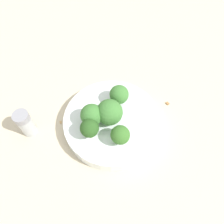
# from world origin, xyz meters

# --- Properties ---
(ground_plane) EXTENTS (3.00, 3.00, 0.00)m
(ground_plane) POSITION_xyz_m (0.00, 0.00, 0.00)
(ground_plane) COLOR beige
(bowl) EXTENTS (0.22, 0.22, 0.03)m
(bowl) POSITION_xyz_m (0.00, 0.00, 0.02)
(bowl) COLOR silver
(bowl) RESTS_ON ground_plane
(broccoli_floret_0) EXTENTS (0.04, 0.04, 0.05)m
(broccoli_floret_0) POSITION_xyz_m (-0.03, 0.05, 0.06)
(broccoli_floret_0) COLOR #84AD66
(broccoli_floret_0) RESTS_ON bowl
(broccoli_floret_1) EXTENTS (0.06, 0.06, 0.06)m
(broccoli_floret_1) POSITION_xyz_m (0.00, 0.01, 0.06)
(broccoli_floret_1) COLOR #84AD66
(broccoli_floret_1) RESTS_ON bowl
(broccoli_floret_2) EXTENTS (0.04, 0.04, 0.05)m
(broccoli_floret_2) POSITION_xyz_m (-0.05, -0.01, 0.06)
(broccoli_floret_2) COLOR #8EB770
(broccoli_floret_2) RESTS_ON bowl
(broccoli_floret_3) EXTENTS (0.04, 0.04, 0.05)m
(broccoli_floret_3) POSITION_xyz_m (0.04, -0.02, 0.06)
(broccoli_floret_3) COLOR #7A9E5B
(broccoli_floret_3) RESTS_ON bowl
(broccoli_floret_4) EXTENTS (0.05, 0.05, 0.05)m
(broccoli_floret_4) POSITION_xyz_m (0.00, 0.04, 0.06)
(broccoli_floret_4) COLOR #7A9E5B
(broccoli_floret_4) RESTS_ON bowl
(pepper_shaker) EXTENTS (0.03, 0.03, 0.07)m
(pepper_shaker) POSITION_xyz_m (0.02, 0.19, 0.04)
(pepper_shaker) COLOR #B2B7BC
(pepper_shaker) RESTS_ON ground_plane
(almond_crumb_0) EXTENTS (0.01, 0.01, 0.01)m
(almond_crumb_0) POSITION_xyz_m (0.04, -0.15, 0.00)
(almond_crumb_0) COLOR olive
(almond_crumb_0) RESTS_ON ground_plane
(almond_crumb_1) EXTENTS (0.01, 0.00, 0.01)m
(almond_crumb_1) POSITION_xyz_m (0.03, 0.12, 0.00)
(almond_crumb_1) COLOR tan
(almond_crumb_1) RESTS_ON ground_plane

